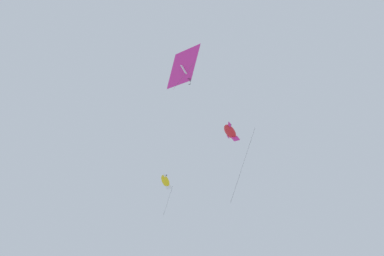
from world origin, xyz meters
The scene contains 3 objects.
kite_fish_mid_left centered at (6.37, -1.14, 28.14)m, with size 2.82×2.21×9.94m.
kite_fish_upper_right centered at (-1.21, -0.83, 28.09)m, with size 1.36×1.26×5.09m.
kite_delta_highest centered at (6.27, -6.51, 31.63)m, with size 3.73×1.97×4.58m.
Camera 1 is at (17.41, -17.69, 1.75)m, focal length 38.52 mm.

